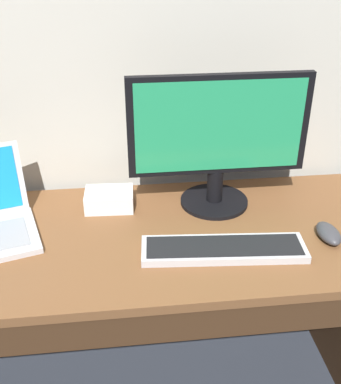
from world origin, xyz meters
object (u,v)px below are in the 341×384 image
external_monitor (218,138)px  wired_keyboard (224,249)px  external_drive_box (109,199)px  computer_mouse (328,233)px

external_monitor → wired_keyboard: (-0.03, -0.26, -0.22)m
external_drive_box → computer_mouse: bearing=-21.7°
external_monitor → external_drive_box: 0.40m
external_monitor → wired_keyboard: 0.34m
external_drive_box → wired_keyboard: bearing=-41.8°
external_monitor → computer_mouse: external_monitor is taller
computer_mouse → external_drive_box: 0.68m
external_monitor → computer_mouse: bearing=-38.2°
wired_keyboard → computer_mouse: (0.32, 0.03, 0.01)m
wired_keyboard → computer_mouse: size_ratio=4.11×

